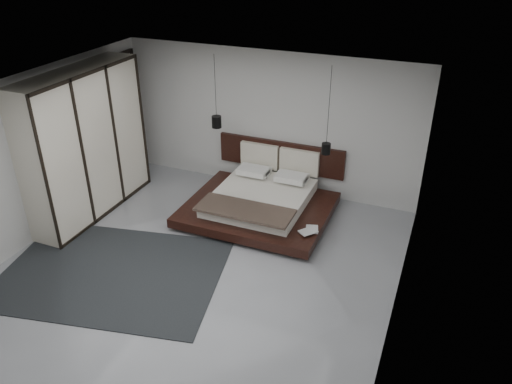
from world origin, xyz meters
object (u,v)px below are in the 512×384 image
at_px(pendant_left, 217,122).
at_px(pendant_right, 326,148).
at_px(bed, 261,200).
at_px(rug, 112,272).
at_px(wardrobe, 86,144).
at_px(lattice_screen, 127,116).

xyz_separation_m(pendant_left, pendant_right, (2.14, -0.00, -0.19)).
bearing_deg(bed, rug, -119.60).
height_order(wardrobe, rug, wardrobe).
xyz_separation_m(lattice_screen, pendant_left, (2.16, -0.14, 0.24)).
bearing_deg(lattice_screen, wardrobe, -81.05).
height_order(bed, wardrobe, wardrobe).
distance_m(bed, pendant_right, 1.56).
bearing_deg(pendant_left, lattice_screen, 176.23).
relative_size(lattice_screen, pendant_left, 1.88).
bearing_deg(wardrobe, pendant_right, 19.78).
relative_size(bed, pendant_right, 1.66).
xyz_separation_m(bed, rug, (-1.48, -2.60, -0.27)).
bearing_deg(bed, lattice_screen, 170.60).
bearing_deg(wardrobe, bed, 19.65).
bearing_deg(pendant_right, bed, -159.85).
relative_size(lattice_screen, rug, 0.77).
bearing_deg(rug, pendant_left, 82.21).
height_order(bed, pendant_right, pendant_right).
height_order(bed, pendant_left, pendant_left).
xyz_separation_m(bed, pendant_right, (1.07, 0.39, 1.07)).
height_order(pendant_right, wardrobe, pendant_right).
relative_size(lattice_screen, bed, 1.00).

